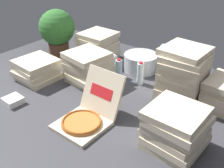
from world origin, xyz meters
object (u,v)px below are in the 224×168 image
at_px(pizza_stack_left_far, 176,129).
at_px(water_bottle_5, 119,70).
at_px(pizza_stack_right_far, 183,74).
at_px(ice_bucket, 141,62).
at_px(napkin_pile, 13,100).
at_px(water_bottle_1, 113,66).
at_px(water_bottle_3, 140,74).
at_px(pizza_stack_left_near, 98,46).
at_px(water_bottle_0, 166,64).
at_px(water_bottle_4, 164,72).
at_px(water_bottle_2, 163,55).
at_px(open_pizza_box, 88,114).
at_px(pizza_stack_right_near, 37,70).
at_px(potted_plant, 57,30).
at_px(pizza_stack_center_far, 89,67).

distance_m(pizza_stack_left_far, water_bottle_5, 1.00).
relative_size(pizza_stack_right_far, ice_bucket, 1.30).
xyz_separation_m(ice_bucket, napkin_pile, (-0.49, -1.19, -0.06)).
height_order(water_bottle_1, water_bottle_3, same).
height_order(pizza_stack_left_near, napkin_pile, pizza_stack_left_near).
distance_m(pizza_stack_left_near, napkin_pile, 1.15).
xyz_separation_m(pizza_stack_left_near, ice_bucket, (0.53, 0.06, -0.07)).
relative_size(water_bottle_0, water_bottle_4, 1.00).
height_order(pizza_stack_left_far, water_bottle_3, pizza_stack_left_far).
bearing_deg(ice_bucket, pizza_stack_left_near, -174.06).
relative_size(pizza_stack_right_far, water_bottle_2, 2.01).
height_order(pizza_stack_left_near, water_bottle_5, pizza_stack_left_near).
distance_m(water_bottle_1, water_bottle_4, 0.49).
distance_m(pizza_stack_right_far, water_bottle_4, 0.31).
bearing_deg(pizza_stack_left_far, water_bottle_2, 122.81).
relative_size(water_bottle_0, water_bottle_5, 1.00).
height_order(open_pizza_box, water_bottle_1, open_pizza_box).
xyz_separation_m(pizza_stack_left_near, water_bottle_0, (0.78, 0.13, -0.04)).
relative_size(pizza_stack_left_far, water_bottle_3, 1.72).
xyz_separation_m(pizza_stack_left_far, water_bottle_5, (-0.85, 0.51, -0.04)).
xyz_separation_m(open_pizza_box, pizza_stack_right_near, (-0.86, 0.20, 0.03)).
relative_size(pizza_stack_left_far, pizza_stack_right_far, 0.85).
distance_m(water_bottle_4, water_bottle_5, 0.42).
relative_size(pizza_stack_left_far, potted_plant, 0.74).
bearing_deg(open_pizza_box, water_bottle_0, 86.33).
distance_m(water_bottle_0, water_bottle_2, 0.24).
height_order(pizza_stack_right_far, ice_bucket, pizza_stack_right_far).
bearing_deg(water_bottle_4, pizza_stack_right_near, -144.91).
height_order(water_bottle_3, potted_plant, potted_plant).
relative_size(open_pizza_box, pizza_stack_center_far, 1.24).
distance_m(pizza_stack_left_near, potted_plant, 0.50).
distance_m(open_pizza_box, pizza_stack_center_far, 0.64).
distance_m(open_pizza_box, water_bottle_4, 0.91).
bearing_deg(open_pizza_box, pizza_stack_center_far, 131.94).
bearing_deg(pizza_stack_left_near, napkin_pile, -87.73).
bearing_deg(water_bottle_0, napkin_pile, -120.08).
distance_m(ice_bucket, water_bottle_4, 0.33).
xyz_separation_m(pizza_stack_right_far, napkin_pile, (-1.05, -0.96, -0.20)).
xyz_separation_m(open_pizza_box, pizza_stack_left_far, (0.63, 0.16, 0.08)).
distance_m(water_bottle_2, napkin_pile, 1.58).
bearing_deg(water_bottle_2, pizza_stack_left_far, -57.19).
height_order(water_bottle_2, potted_plant, potted_plant).
bearing_deg(napkin_pile, water_bottle_2, 67.96).
bearing_deg(pizza_stack_center_far, pizza_stack_left_far, -16.61).
xyz_separation_m(pizza_stack_right_far, water_bottle_3, (-0.40, -0.02, -0.12)).
bearing_deg(water_bottle_1, water_bottle_2, 65.64).
bearing_deg(water_bottle_0, water_bottle_1, -138.07).
distance_m(water_bottle_0, potted_plant, 1.28).
relative_size(pizza_stack_right_far, water_bottle_0, 2.01).
height_order(pizza_stack_right_far, water_bottle_5, pizza_stack_right_far).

